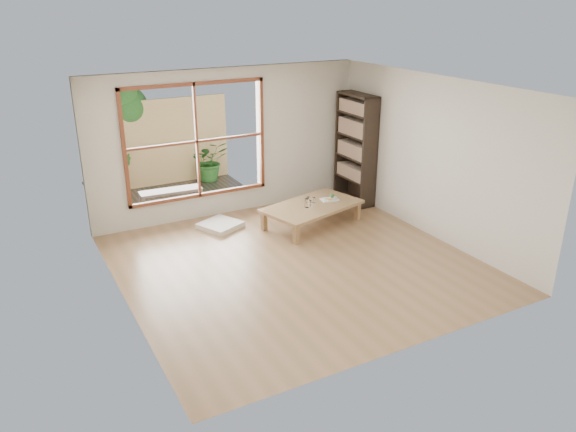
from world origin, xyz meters
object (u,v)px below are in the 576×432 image
(garden_bench, at_px, (171,193))
(low_table, at_px, (312,207))
(bookshelf, at_px, (356,149))
(food_tray, at_px, (330,199))

(garden_bench, bearing_deg, low_table, -40.90)
(low_table, relative_size, bookshelf, 0.91)
(bookshelf, bearing_deg, food_tray, -147.28)
(low_table, relative_size, garden_bench, 1.63)
(low_table, distance_m, food_tray, 0.42)
(low_table, xyz_separation_m, food_tray, (0.41, 0.07, 0.07))
(garden_bench, bearing_deg, food_tray, -34.34)
(bookshelf, height_order, garden_bench, bookshelf)
(low_table, relative_size, food_tray, 5.68)
(bookshelf, distance_m, food_tray, 1.27)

